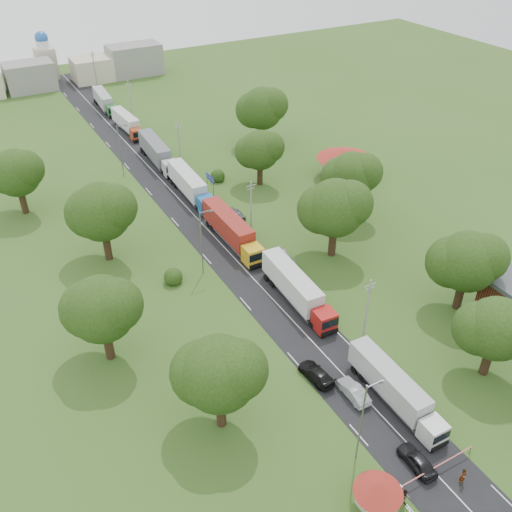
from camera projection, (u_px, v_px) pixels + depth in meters
ground at (293, 321)px, 71.78m from camera, size 260.00×260.00×0.00m
road at (223, 246)px, 86.22m from camera, size 8.00×200.00×0.04m
boom_barrier at (426, 473)px, 52.67m from camera, size 9.22×0.35×1.18m
guard_booth at (378, 493)px, 49.60m from camera, size 4.40×4.40×3.45m
info_sign at (210, 181)px, 97.47m from camera, size 0.12×3.10×4.10m
pole_1 at (367, 310)px, 66.31m from camera, size 1.60×0.24×9.00m
pole_2 at (251, 207)px, 86.53m from camera, size 1.60×0.24×9.00m
pole_3 at (179, 143)px, 106.75m from camera, size 1.60×0.24×9.00m
pole_4 at (130, 100)px, 126.97m from camera, size 1.60×0.24×9.00m
pole_5 at (95, 68)px, 147.19m from camera, size 1.60×0.24×9.00m
lamp_0 at (363, 419)px, 52.06m from camera, size 2.03×0.22×10.00m
lamp_1 at (202, 239)px, 77.33m from camera, size 2.03×0.22×10.00m
lamp_2 at (121, 148)px, 102.61m from camera, size 2.03×0.22×10.00m
tree_2 at (496, 328)px, 60.83m from camera, size 8.00×8.00×10.10m
tree_3 at (467, 261)px, 70.13m from camera, size 8.80×8.80×11.07m
tree_4 at (335, 208)px, 79.96m from camera, size 9.60×9.60×12.05m
tree_5 at (351, 176)px, 89.71m from camera, size 8.80×8.80×11.07m
tree_6 at (260, 150)px, 99.50m from camera, size 8.00×8.00×10.10m
tree_7 at (262, 108)px, 113.29m from camera, size 9.60×9.60×12.05m
tree_10 at (218, 373)px, 54.55m from camera, size 8.80×8.80×11.07m
tree_11 at (101, 308)px, 62.55m from camera, size 8.80×8.80×11.07m
tree_12 at (101, 211)px, 79.07m from camera, size 9.60×9.60×12.05m
tree_13 at (16, 173)px, 90.63m from camera, size 8.80×8.80×11.07m
house_cream at (345, 159)px, 103.51m from camera, size 10.08×10.08×5.80m
distant_town at (72, 71)px, 149.53m from camera, size 52.00×8.00×8.00m
church at (45, 58)px, 152.34m from camera, size 5.00×5.00×12.30m
truck_0 at (394, 388)px, 59.82m from camera, size 2.57×13.69×3.79m
truck_1 at (296, 288)px, 73.79m from camera, size 3.18×15.06×4.16m
truck_2 at (231, 230)px, 85.65m from camera, size 2.71×15.56×4.31m
truck_3 at (190, 185)px, 97.91m from camera, size 3.05×15.24×4.21m
truck_4 at (157, 152)px, 109.28m from camera, size 3.34×15.64×4.32m
truck_5 at (127, 123)px, 122.63m from camera, size 2.91×13.59×3.75m
truck_6 at (104, 101)px, 134.31m from camera, size 3.10×13.78×3.80m
car_lane_front at (417, 460)px, 53.97m from camera, size 1.97×4.52×1.52m
car_lane_mid at (353, 391)px, 61.13m from camera, size 1.69×4.57×1.49m
car_lane_rear at (316, 374)px, 63.31m from camera, size 2.44×5.13×1.44m
car_verge_near at (282, 258)px, 82.11m from camera, size 3.35×5.99×1.58m
car_verge_far at (235, 214)px, 92.65m from camera, size 2.04×4.69×1.57m
pedestrian_near at (463, 477)px, 52.28m from camera, size 0.76×0.56×1.92m
pedestrian_booth at (405, 498)px, 50.52m from camera, size 1.19×1.14×1.93m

